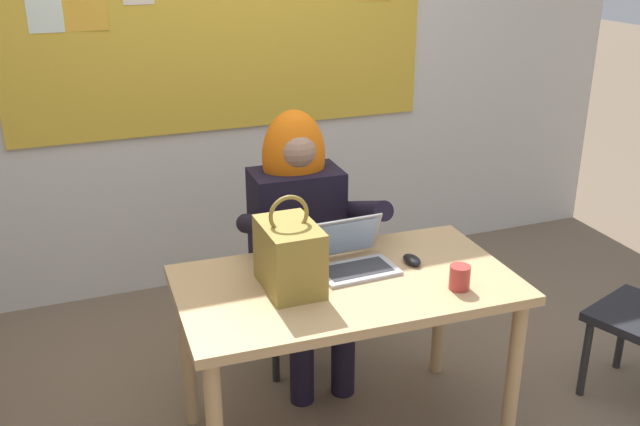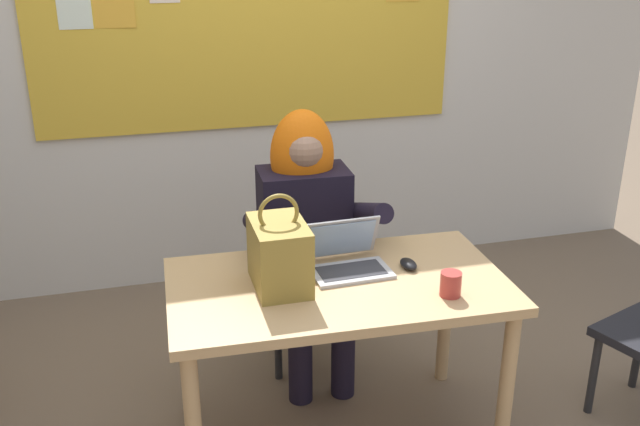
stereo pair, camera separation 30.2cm
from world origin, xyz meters
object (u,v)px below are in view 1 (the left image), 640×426
(chair_at_desk, at_px, (294,257))
(desk_main, at_px, (346,302))
(computer_mouse, at_px, (412,260))
(coffee_mug, at_px, (460,277))
(person_costumed, at_px, (301,223))
(laptop, at_px, (352,257))
(handbag, at_px, (290,256))

(chair_at_desk, bearing_deg, desk_main, -0.02)
(computer_mouse, xyz_separation_m, coffee_mug, (0.06, -0.26, 0.03))
(chair_at_desk, relative_size, coffee_mug, 9.65)
(person_costumed, bearing_deg, chair_at_desk, 179.45)
(person_costumed, height_order, coffee_mug, person_costumed)
(desk_main, xyz_separation_m, person_costumed, (0.03, 0.60, 0.10))
(chair_at_desk, distance_m, laptop, 0.69)
(desk_main, height_order, person_costumed, person_costumed)
(chair_at_desk, bearing_deg, handbag, -17.63)
(desk_main, bearing_deg, computer_mouse, 7.49)
(laptop, relative_size, coffee_mug, 3.41)
(chair_at_desk, height_order, laptop, laptop)
(person_costumed, relative_size, coffee_mug, 13.33)
(desk_main, relative_size, handbag, 3.58)
(laptop, bearing_deg, coffee_mug, -48.37)
(person_costumed, relative_size, computer_mouse, 12.18)
(desk_main, bearing_deg, person_costumed, 87.43)
(handbag, relative_size, coffee_mug, 3.98)
(chair_at_desk, xyz_separation_m, computer_mouse, (0.28, -0.69, 0.24))
(desk_main, distance_m, laptop, 0.19)
(person_costumed, height_order, handbag, person_costumed)
(chair_at_desk, relative_size, computer_mouse, 8.81)
(desk_main, xyz_separation_m, computer_mouse, (0.31, 0.04, 0.11))
(chair_at_desk, bearing_deg, person_costumed, -0.24)
(laptop, height_order, computer_mouse, laptop)
(computer_mouse, relative_size, handbag, 0.28)
(handbag, distance_m, coffee_mug, 0.65)
(chair_at_desk, xyz_separation_m, handbag, (-0.26, -0.70, 0.36))
(person_costumed, xyz_separation_m, laptop, (0.04, -0.50, 0.04))
(person_costumed, height_order, laptop, person_costumed)
(desk_main, relative_size, chair_at_desk, 1.47)
(laptop, bearing_deg, computer_mouse, -15.64)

